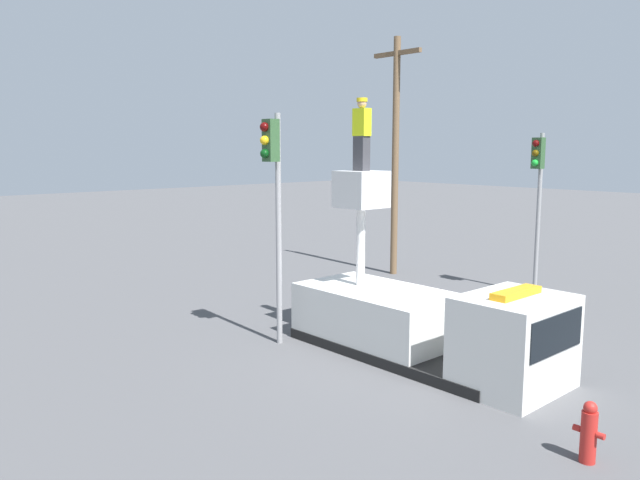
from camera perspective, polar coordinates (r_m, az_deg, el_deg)
name	(u,v)px	position (r m, az deg, el deg)	size (l,w,h in m)	color
ground_plane	(404,354)	(15.13, 7.72, -10.30)	(120.00, 120.00, 0.00)	#4C4C4F
bucket_truck	(418,323)	(14.65, 8.93, -7.49)	(6.59, 2.31, 4.28)	black
worker	(362,134)	(15.34, 3.83, 9.61)	(0.40, 0.26, 1.75)	#38383D
traffic_light_pole	(274,183)	(15.06, -4.26, 5.19)	(0.34, 0.57, 5.66)	gray
traffic_light_across	(538,181)	(21.61, 19.30, 5.10)	(0.34, 0.57, 5.32)	gray
fire_hydrant	(589,432)	(10.88, 23.36, -15.85)	(0.49, 0.25, 0.99)	#B2231E
traffic_cone_rear	(312,307)	(17.83, -0.76, -6.16)	(0.39, 0.39, 0.74)	black
utility_pole	(395,149)	(23.98, 6.91, 8.22)	(2.20, 0.26, 8.91)	brown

